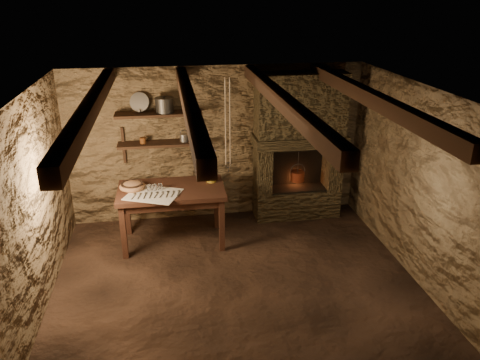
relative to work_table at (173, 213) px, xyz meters
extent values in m
plane|color=black|center=(0.74, -1.20, -0.46)|extent=(4.50, 4.50, 0.00)
cube|color=#493522|center=(0.74, 0.80, 0.74)|extent=(4.50, 0.04, 2.40)
cube|color=#493522|center=(0.74, -3.20, 0.74)|extent=(4.50, 0.04, 2.40)
cube|color=#493522|center=(-1.51, -1.20, 0.74)|extent=(0.04, 4.00, 2.40)
cube|color=#493522|center=(2.99, -1.20, 0.74)|extent=(0.04, 4.00, 2.40)
cube|color=black|center=(0.74, -1.20, 1.94)|extent=(4.50, 4.00, 0.04)
cube|color=black|center=(-0.76, -1.20, 1.85)|extent=(0.14, 3.95, 0.16)
cube|color=black|center=(0.24, -1.20, 1.85)|extent=(0.14, 3.95, 0.16)
cube|color=black|center=(1.24, -1.20, 1.85)|extent=(0.14, 3.95, 0.16)
cube|color=black|center=(2.24, -1.20, 1.85)|extent=(0.14, 3.95, 0.16)
cube|color=black|center=(-0.11, 0.64, 0.84)|extent=(1.25, 0.30, 0.04)
cube|color=black|center=(-0.11, 0.64, 1.29)|extent=(1.25, 0.30, 0.04)
cube|color=#392E1C|center=(1.99, 0.57, -0.23)|extent=(1.35, 0.45, 0.45)
cube|color=#392E1C|center=(1.43, 0.57, 0.37)|extent=(0.23, 0.45, 0.75)
cube|color=#392E1C|center=(2.55, 0.57, 0.37)|extent=(0.23, 0.45, 0.75)
cube|color=#392E1C|center=(1.99, 0.54, 0.82)|extent=(1.43, 0.51, 0.16)
cube|color=#392E1C|center=(1.99, 0.57, 1.37)|extent=(1.35, 0.45, 0.94)
cube|color=black|center=(1.99, 0.76, 0.37)|extent=(0.90, 0.06, 0.75)
cube|color=#321A11|center=(0.00, 0.00, 0.36)|extent=(1.49, 0.86, 0.06)
cube|color=#321A11|center=(0.00, 0.00, 0.26)|extent=(1.36, 0.73, 0.11)
cube|color=silver|center=(-0.24, -0.18, 0.39)|extent=(0.84, 0.77, 0.01)
cylinder|color=#A58220|center=(0.58, 0.15, 0.50)|extent=(0.16, 0.16, 0.22)
torus|color=#A58220|center=(0.65, 0.15, 0.52)|extent=(0.02, 0.12, 0.12)
ellipsoid|color=#986642|center=(-0.53, 0.06, 0.43)|extent=(0.39, 0.39, 0.13)
cylinder|color=#2E2C29|center=(-0.02, 0.64, 1.41)|extent=(0.27, 0.27, 0.19)
cylinder|color=#9F9E99|center=(-0.37, 0.74, 1.46)|extent=(0.30, 0.19, 0.28)
cylinder|color=#5B2D12|center=(-0.37, 0.64, 0.91)|extent=(0.11, 0.11, 0.09)
cylinder|color=maroon|center=(1.98, 0.52, 0.24)|extent=(0.27, 0.27, 0.15)
torus|color=#2E2C29|center=(1.98, 0.52, 0.33)|extent=(0.24, 0.02, 0.24)
cylinder|color=#2E2C29|center=(1.98, 0.52, 0.48)|extent=(0.01, 0.01, 0.44)
camera|label=1|loc=(-0.01, -6.07, 2.97)|focal=35.00mm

